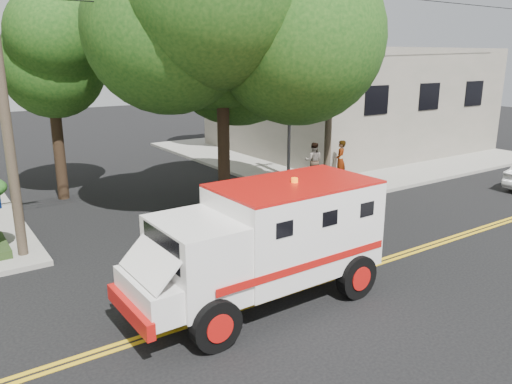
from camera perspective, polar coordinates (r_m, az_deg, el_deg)
ground at (r=13.07m, az=5.52°, el=-10.71°), size 100.00×100.00×0.00m
sidewalk_ne at (r=31.33m, az=8.87°, el=4.72°), size 17.00×17.00×0.15m
building_right at (r=32.32m, az=10.47°, el=10.47°), size 14.00×12.00×6.00m
utility_pole_left at (r=15.16m, az=-26.89°, el=9.08°), size 0.28×0.28×9.00m
utility_pole_right at (r=20.61m, az=8.44°, el=11.74°), size 0.28×0.28×9.00m
tree_main at (r=17.99m, az=-2.21°, el=20.01°), size 6.08×5.70×9.85m
tree_left at (r=21.34m, az=-21.58°, el=14.30°), size 4.48×4.20×7.70m
tree_right at (r=29.71m, az=-0.62°, el=16.00°), size 4.80×4.50×8.20m
traffic_signal at (r=18.82m, az=3.76°, el=4.57°), size 0.15×0.18×3.60m
armored_truck at (r=11.69m, az=1.24°, el=-5.25°), size 6.25×2.61×2.83m
pedestrian_a at (r=23.35m, az=9.62°, el=3.60°), size 0.80×0.78×1.85m
pedestrian_b at (r=23.46m, az=6.58°, el=3.59°), size 1.05×1.02×1.70m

